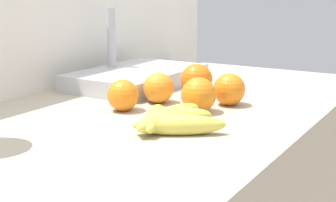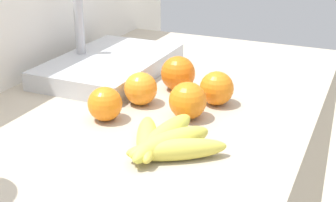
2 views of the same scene
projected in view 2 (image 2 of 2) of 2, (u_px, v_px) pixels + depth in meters
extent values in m
ellipsoid|color=#D8CB4C|center=(177.00, 150.00, 0.80)|extent=(0.12, 0.16, 0.04)
ellipsoid|color=#D7CE4C|center=(171.00, 143.00, 0.82)|extent=(0.16, 0.12, 0.04)
ellipsoid|color=#D6D54C|center=(164.00, 137.00, 0.84)|extent=(0.20, 0.06, 0.04)
ellipsoid|color=#E6D14C|center=(147.00, 138.00, 0.84)|extent=(0.17, 0.11, 0.04)
sphere|color=orange|center=(188.00, 101.00, 0.95)|extent=(0.08, 0.08, 0.08)
sphere|color=orange|center=(217.00, 88.00, 1.02)|extent=(0.07, 0.07, 0.07)
sphere|color=orange|center=(141.00, 89.00, 1.02)|extent=(0.07, 0.07, 0.07)
sphere|color=orange|center=(178.00, 73.00, 1.10)|extent=(0.08, 0.08, 0.08)
sphere|color=orange|center=(105.00, 104.00, 0.95)|extent=(0.07, 0.07, 0.07)
cube|color=#B7BABF|center=(110.00, 65.00, 1.22)|extent=(0.38, 0.25, 0.04)
cylinder|color=#B2B2B7|center=(79.00, 22.00, 1.21)|extent=(0.02, 0.02, 0.17)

